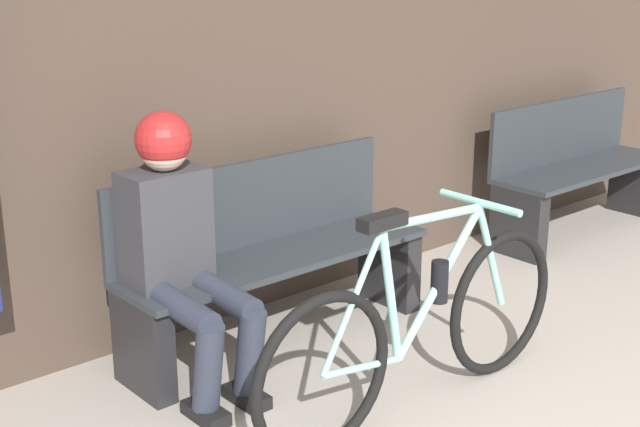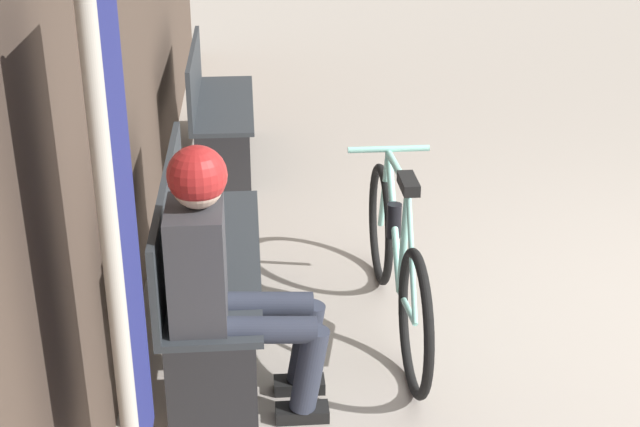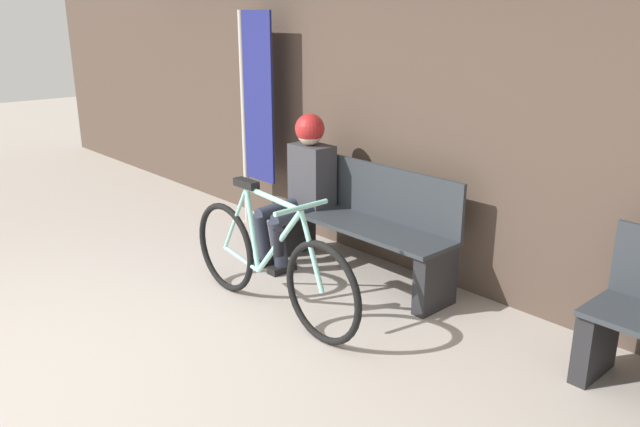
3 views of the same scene
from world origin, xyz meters
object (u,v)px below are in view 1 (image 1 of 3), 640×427
Objects in this scene: park_bench_near at (272,261)px; park_bench_far at (577,174)px; bicycle at (421,328)px; person_seated at (179,235)px.

park_bench_near is 2.46m from park_bench_far.
park_bench_near is 0.93× the size of bicycle.
park_bench_near is 0.91m from bicycle.
person_seated is 0.83× the size of park_bench_far.
bicycle is at bearing -159.55° from park_bench_far.
bicycle is 1.18× the size of park_bench_far.
park_bench_far is (3.02, 0.11, -0.29)m from person_seated.
park_bench_near is 1.10× the size of park_bench_far.
park_bench_near is at bearing 179.95° from park_bench_far.
bicycle is at bearing -53.26° from person_seated.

